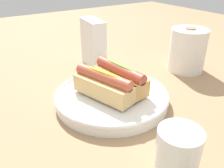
{
  "coord_description": "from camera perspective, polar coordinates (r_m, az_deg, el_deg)",
  "views": [
    {
      "loc": [
        0.4,
        -0.27,
        0.31
      ],
      "look_at": [
        -0.01,
        0.0,
        0.05
      ],
      "focal_mm": 37.88,
      "sensor_mm": 36.0,
      "label": 1
    }
  ],
  "objects": [
    {
      "name": "serving_bowl",
      "position": [
        0.57,
        0.0,
        -2.98
      ],
      "size": [
        0.27,
        0.27,
        0.03
      ],
      "color": "white",
      "rests_on": "ground_plane"
    },
    {
      "name": "water_glass",
      "position": [
        0.39,
        15.39,
        -16.62
      ],
      "size": [
        0.07,
        0.07,
        0.09
      ],
      "color": "white",
      "rests_on": "ground_plane"
    },
    {
      "name": "ground_plane",
      "position": [
        0.57,
        0.64,
        -4.9
      ],
      "size": [
        2.4,
        2.4,
        0.0
      ],
      "primitive_type": "plane",
      "color": "#9E7A56"
    },
    {
      "name": "hotdog_front",
      "position": [
        0.54,
        -2.06,
        -0.22
      ],
      "size": [
        0.16,
        0.09,
        0.06
      ],
      "color": "#DBB270",
      "rests_on": "serving_bowl"
    },
    {
      "name": "paper_towel_roll",
      "position": [
        0.77,
        17.73,
        7.8
      ],
      "size": [
        0.11,
        0.11,
        0.13
      ],
      "color": "white",
      "rests_on": "ground_plane"
    },
    {
      "name": "hotdog_back",
      "position": [
        0.57,
        1.94,
        1.6
      ],
      "size": [
        0.15,
        0.07,
        0.06
      ],
      "color": "tan",
      "rests_on": "serving_bowl"
    },
    {
      "name": "napkin_box",
      "position": [
        0.76,
        -4.56,
        9.72
      ],
      "size": [
        0.11,
        0.06,
        0.15
      ],
      "primitive_type": "cube",
      "rotation": [
        0.0,
        0.0,
        -0.13
      ],
      "color": "white",
      "rests_on": "ground_plane"
    }
  ]
}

